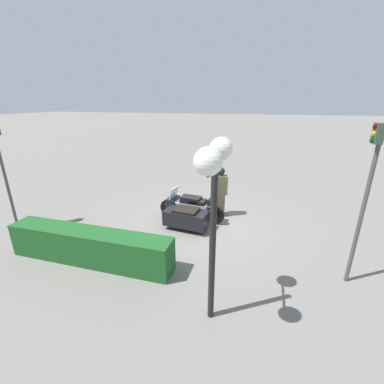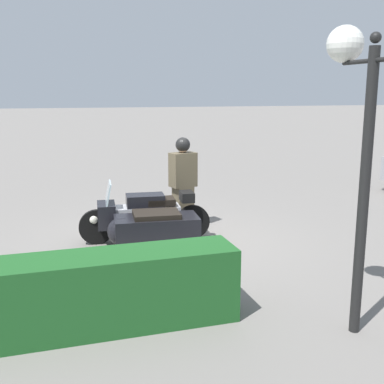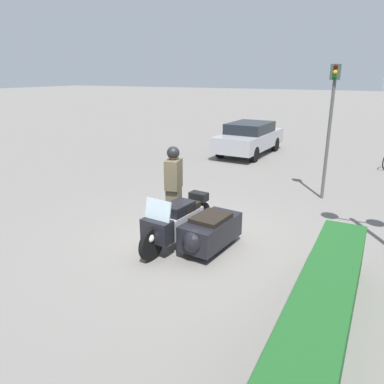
# 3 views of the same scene
# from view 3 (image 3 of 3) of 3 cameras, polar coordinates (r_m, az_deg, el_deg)

# --- Properties ---
(ground_plane) EXTENTS (160.00, 160.00, 0.00)m
(ground_plane) POSITION_cam_3_polar(r_m,az_deg,el_deg) (8.34, 0.01, -6.87)
(ground_plane) COLOR slate
(police_motorcycle) EXTENTS (2.45, 1.54, 1.16)m
(police_motorcycle) POSITION_cam_3_polar(r_m,az_deg,el_deg) (7.67, 0.24, -5.36)
(police_motorcycle) COLOR black
(police_motorcycle) RESTS_ON ground
(officer_rider) EXTENTS (0.57, 0.42, 1.87)m
(officer_rider) POSITION_cam_3_polar(r_m,az_deg,el_deg) (8.78, -2.81, 1.28)
(officer_rider) COLOR brown
(officer_rider) RESTS_ON ground
(hedge_bush_curbside) EXTENTS (4.57, 0.69, 0.91)m
(hedge_bush_curbside) POSITION_cam_3_polar(r_m,az_deg,el_deg) (5.41, 19.22, -17.24)
(hedge_bush_curbside) COLOR #1E5623
(hedge_bush_curbside) RESTS_ON ground
(traffic_light_far) EXTENTS (0.23, 0.27, 3.69)m
(traffic_light_far) POSITION_cam_3_polar(r_m,az_deg,el_deg) (10.99, 20.40, 11.05)
(traffic_light_far) COLOR #4C4C4C
(traffic_light_far) RESTS_ON ground
(parked_car_background) EXTENTS (4.30, 1.93, 1.41)m
(parked_car_background) POSITION_cam_3_polar(r_m,az_deg,el_deg) (16.86, 8.75, 8.21)
(parked_car_background) COLOR #9E9EA3
(parked_car_background) RESTS_ON ground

